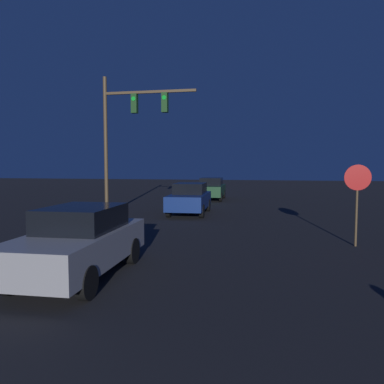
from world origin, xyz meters
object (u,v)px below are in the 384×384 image
car_mid (190,198)px  traffic_signal_mast (127,124)px  car_near (80,241)px  car_far (211,188)px  stop_sign (357,189)px

car_mid → traffic_signal_mast: (-2.85, -1.00, 3.59)m
car_near → car_far: 18.43m
car_far → stop_sign: size_ratio=1.70×
traffic_signal_mast → stop_sign: size_ratio=2.71×
traffic_signal_mast → stop_sign: 10.90m
car_near → traffic_signal_mast: (-2.57, 9.64, 3.59)m
car_mid → stop_sign: bearing=133.2°
car_mid → car_far: bearing=-91.9°
car_mid → car_near: bearing=86.2°
car_near → traffic_signal_mast: bearing=-76.6°
stop_sign → car_near: bearing=-146.4°
car_near → stop_sign: bearing=-148.0°
car_near → traffic_signal_mast: traffic_signal_mast is taller
car_near → stop_sign: (6.61, 4.39, 0.94)m
car_near → stop_sign: size_ratio=1.69×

